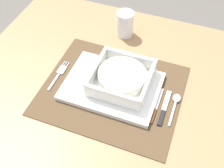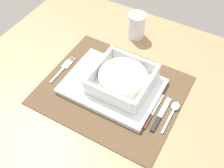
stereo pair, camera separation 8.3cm
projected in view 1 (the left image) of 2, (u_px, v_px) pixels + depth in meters
dining_table at (121, 105)px, 0.94m from camera, size 1.00×0.78×0.72m
placemat at (112, 90)px, 0.86m from camera, size 0.42×0.35×0.00m
serving_plate at (112, 86)px, 0.85m from camera, size 0.29×0.21×0.02m
porridge_bowl at (121, 78)px, 0.83m from camera, size 0.17×0.17×0.05m
fork at (60, 73)px, 0.90m from camera, size 0.02×0.13×0.00m
spoon at (176, 102)px, 0.82m from camera, size 0.02×0.12×0.01m
butter_knife at (164, 110)px, 0.80m from camera, size 0.01×0.13×0.01m
bread_knife at (155, 107)px, 0.81m from camera, size 0.01×0.13×0.01m
drinking_glass at (125, 25)px, 1.00m from camera, size 0.06×0.06×0.09m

